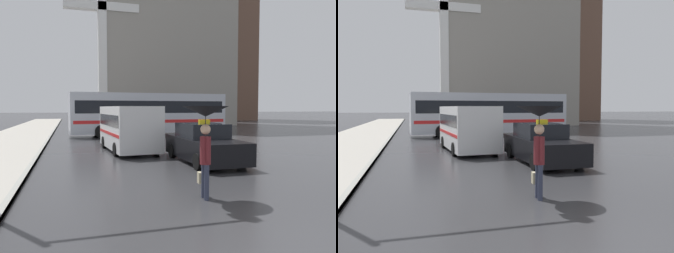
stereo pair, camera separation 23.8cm
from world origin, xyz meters
TOP-DOWN VIEW (x-y plane):
  - taxi at (1.72, 8.42)m, footprint 1.91×4.77m
  - ambulance_van at (-0.59, 12.64)m, footprint 2.32×5.51m
  - city_bus at (2.67, 21.51)m, footprint 12.31×3.20m
  - pedestrian_with_umbrella at (-0.34, 3.49)m, footprint 1.10×1.10m
  - traffic_light at (-4.06, 4.38)m, footprint 4.09×0.38m
  - building_tower_far at (22.55, 51.25)m, footprint 10.45×11.00m
  - monument_cross at (0.14, 32.51)m, footprint 7.94×0.90m

SIDE VIEW (x-z plane):
  - taxi at x=1.72m, z-range -0.15..1.56m
  - ambulance_van at x=-0.59m, z-range 0.13..2.37m
  - city_bus at x=2.67m, z-range 0.18..3.47m
  - pedestrian_with_umbrella at x=-0.34m, z-range 0.73..2.95m
  - traffic_light at x=-4.06m, z-range 1.25..7.73m
  - monument_cross at x=0.14m, z-range 1.21..19.25m
  - building_tower_far at x=22.55m, z-range 0.00..36.06m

